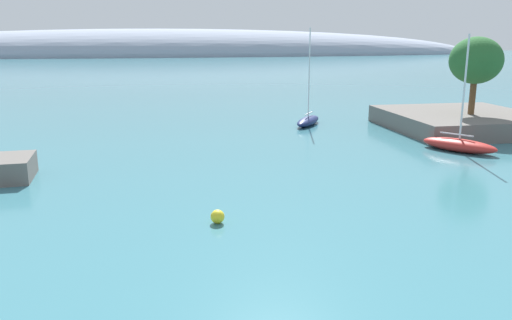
% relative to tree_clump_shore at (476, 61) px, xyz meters
% --- Properties ---
extents(shore_outcrop, '(14.41, 14.61, 1.79)m').
position_rel_tree_clump_shore_xyz_m(shore_outcrop, '(-0.16, 1.29, -6.25)').
color(shore_outcrop, '#66605B').
rests_on(shore_outcrop, ground).
extents(tree_clump_shore, '(5.15, 5.15, 7.71)m').
position_rel_tree_clump_shore_xyz_m(tree_clump_shore, '(0.00, 0.00, 0.00)').
color(tree_clump_shore, brown).
rests_on(tree_clump_shore, shore_outcrop).
extents(distant_ridge, '(330.82, 56.45, 25.59)m').
position_rel_tree_clump_shore_xyz_m(distant_ridge, '(-28.96, 215.29, -7.15)').
color(distant_ridge, '#8E99AD').
rests_on(distant_ridge, ground).
extents(sailboat_navy_near_shore, '(4.66, 5.97, 10.40)m').
position_rel_tree_clump_shore_xyz_m(sailboat_navy_near_shore, '(-15.14, 6.82, -6.59)').
color(sailboat_navy_near_shore, navy).
rests_on(sailboat_navy_near_shore, water).
extents(sailboat_red_mid_mooring, '(5.33, 6.32, 9.74)m').
position_rel_tree_clump_shore_xyz_m(sailboat_red_mid_mooring, '(-6.27, -8.24, -6.52)').
color(sailboat_red_mid_mooring, red).
rests_on(sailboat_red_mid_mooring, water).
extents(mooring_buoy_yellow, '(0.74, 0.74, 0.74)m').
position_rel_tree_clump_shore_xyz_m(mooring_buoy_yellow, '(-28.37, -21.60, -6.78)').
color(mooring_buoy_yellow, yellow).
rests_on(mooring_buoy_yellow, water).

